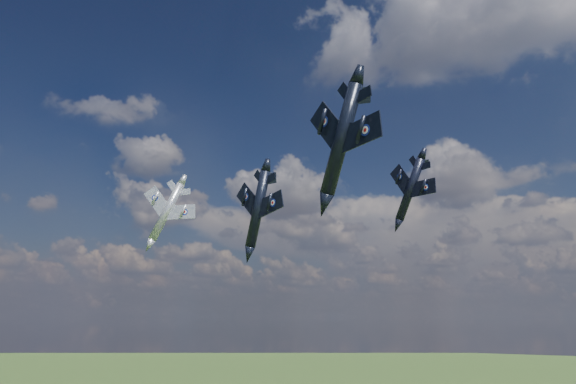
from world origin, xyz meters
The scene contains 4 objects.
jet_lead_navy centered at (0.03, 2.56, 77.88)m, with size 11.02×15.37×3.18m, color black, non-canonical shape.
jet_right_navy centered at (20.27, -12.89, 80.79)m, with size 11.70×16.31×3.37m, color black, non-canonical shape.
jet_high_navy centered at (14.82, 27.92, 84.16)m, with size 11.04×15.39×3.18m, color black, non-canonical shape.
jet_left_silver centered at (-26.38, 12.63, 81.55)m, with size 11.30×15.76×3.26m, color #91939A, non-canonical shape.
Camera 1 is at (43.10, -64.21, 62.66)m, focal length 35.00 mm.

